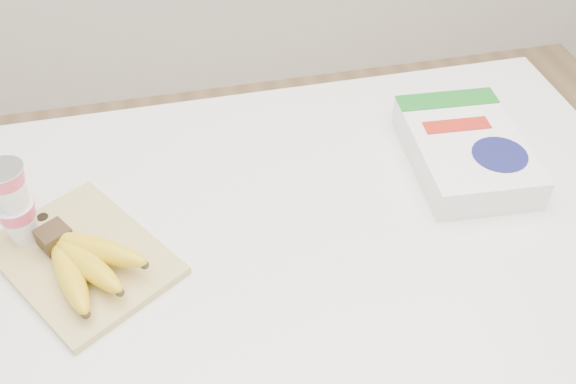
{
  "coord_description": "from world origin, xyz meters",
  "views": [
    {
      "loc": [
        -0.17,
        -0.72,
        1.83
      ],
      "look_at": [
        0.01,
        0.08,
        1.06
      ],
      "focal_mm": 40.0,
      "sensor_mm": 36.0,
      "label": 1
    }
  ],
  "objects_px": {
    "bananas": "(83,261)",
    "cereal_box": "(466,150)",
    "yogurt_stack": "(13,202)",
    "cutting_board": "(83,258)"
  },
  "relations": [
    {
      "from": "bananas",
      "to": "cereal_box",
      "type": "relative_size",
      "value": 0.67
    },
    {
      "from": "yogurt_stack",
      "to": "cereal_box",
      "type": "relative_size",
      "value": 0.5
    },
    {
      "from": "bananas",
      "to": "cereal_box",
      "type": "bearing_deg",
      "value": 10.27
    },
    {
      "from": "cereal_box",
      "to": "bananas",
      "type": "bearing_deg",
      "value": -165.52
    },
    {
      "from": "bananas",
      "to": "yogurt_stack",
      "type": "distance_m",
      "value": 0.15
    },
    {
      "from": "bananas",
      "to": "cereal_box",
      "type": "xyz_separation_m",
      "value": [
        0.71,
        0.13,
        -0.01
      ]
    },
    {
      "from": "yogurt_stack",
      "to": "cereal_box",
      "type": "bearing_deg",
      "value": 2.19
    },
    {
      "from": "bananas",
      "to": "cereal_box",
      "type": "distance_m",
      "value": 0.72
    },
    {
      "from": "bananas",
      "to": "yogurt_stack",
      "type": "xyz_separation_m",
      "value": [
        -0.1,
        0.1,
        0.06
      ]
    },
    {
      "from": "cutting_board",
      "to": "bananas",
      "type": "height_order",
      "value": "bananas"
    }
  ]
}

